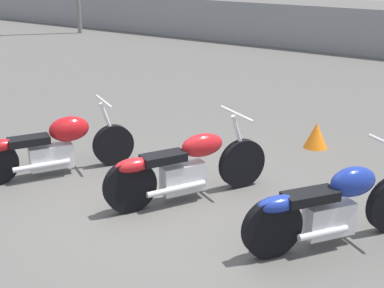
{
  "coord_description": "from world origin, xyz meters",
  "views": [
    {
      "loc": [
        3.41,
        -4.43,
        2.82
      ],
      "look_at": [
        0.0,
        0.53,
        0.65
      ],
      "focal_mm": 50.0,
      "sensor_mm": 36.0,
      "label": 1
    }
  ],
  "objects_px": {
    "motorcycle_slot_0": "(54,146)",
    "motorcycle_slot_1": "(185,167)",
    "motorcycle_slot_2": "(333,206)",
    "traffic_cone_far": "(316,135)"
  },
  "relations": [
    {
      "from": "traffic_cone_far",
      "to": "motorcycle_slot_0",
      "type": "bearing_deg",
      "value": -129.63
    },
    {
      "from": "motorcycle_slot_0",
      "to": "motorcycle_slot_1",
      "type": "distance_m",
      "value": 1.91
    },
    {
      "from": "motorcycle_slot_1",
      "to": "motorcycle_slot_2",
      "type": "height_order",
      "value": "motorcycle_slot_1"
    },
    {
      "from": "motorcycle_slot_0",
      "to": "motorcycle_slot_2",
      "type": "height_order",
      "value": "motorcycle_slot_2"
    },
    {
      "from": "motorcycle_slot_0",
      "to": "motorcycle_slot_1",
      "type": "relative_size",
      "value": 0.99
    },
    {
      "from": "motorcycle_slot_1",
      "to": "traffic_cone_far",
      "type": "height_order",
      "value": "motorcycle_slot_1"
    },
    {
      "from": "motorcycle_slot_0",
      "to": "motorcycle_slot_1",
      "type": "bearing_deg",
      "value": 40.26
    },
    {
      "from": "motorcycle_slot_0",
      "to": "traffic_cone_far",
      "type": "distance_m",
      "value": 3.87
    },
    {
      "from": "motorcycle_slot_1",
      "to": "motorcycle_slot_2",
      "type": "distance_m",
      "value": 1.82
    },
    {
      "from": "motorcycle_slot_1",
      "to": "traffic_cone_far",
      "type": "distance_m",
      "value": 2.69
    }
  ]
}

